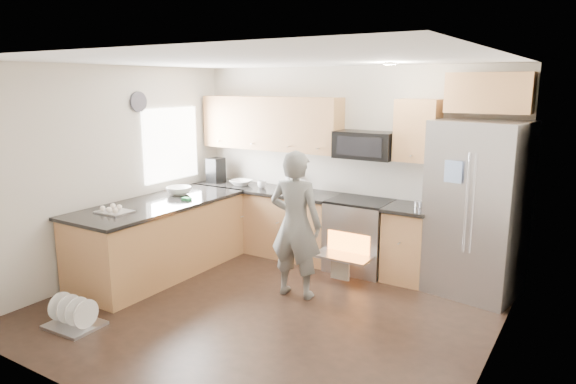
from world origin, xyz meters
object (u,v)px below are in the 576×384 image
Objects in this scene: stove_range at (360,219)px; dish_rack at (74,318)px; refrigerator at (477,209)px; person at (296,225)px.

stove_range is 3.51m from dish_rack.
refrigerator is 4.45m from dish_rack.
refrigerator is 2.05m from person.
refrigerator is at bearing 43.52° from dish_rack.
stove_range is 3.33× the size of dish_rack.
stove_range is at bearing -109.85° from person.
refrigerator is at bearing 0.29° from stove_range.
refrigerator reaches higher than stove_range.
person is 3.12× the size of dish_rack.
person is (-0.27, -1.15, 0.16)m from stove_range.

